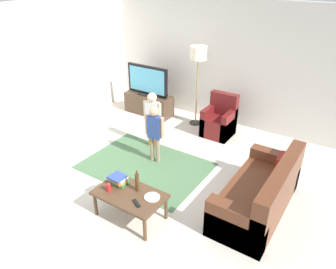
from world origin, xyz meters
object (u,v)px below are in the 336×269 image
object	(u,v)px
child_near_tv	(152,115)
soda_can	(109,188)
tv_stand	(149,104)
tv	(148,81)
bottle	(137,182)
coffee_table	(130,196)
couch	(262,196)
floor_lamp	(198,57)
plate	(152,197)
armchair	(220,122)
book_stack	(118,179)
tv_remote	(136,203)
child_center	(155,129)

from	to	relation	value
child_near_tv	soda_can	bearing A→B (deg)	-71.42
tv_stand	tv	bearing A→B (deg)	-90.00
bottle	soda_can	distance (m)	0.42
child_near_tv	coffee_table	distance (m)	2.11
tv_stand	soda_can	size ratio (longest dim) A/B	10.00
couch	bottle	bearing A→B (deg)	-145.26
floor_lamp	couch	bearing A→B (deg)	-42.76
couch	child_near_tv	world-z (taller)	child_near_tv
tv_stand	plate	bearing A→B (deg)	-52.61
coffee_table	tv	bearing A→B (deg)	122.67
couch	armchair	size ratio (longest dim) A/B	2.00
coffee_table	plate	world-z (taller)	plate
book_stack	tv	bearing A→B (deg)	119.39
child_near_tv	book_stack	size ratio (longest dim) A/B	3.82
tv_stand	tv_remote	distance (m)	3.92
armchair	tv_stand	bearing A→B (deg)	178.83
coffee_table	plate	distance (m)	0.34
tv	child_near_tv	bearing A→B (deg)	-49.94
tv_stand	child_near_tv	distance (m)	1.69
tv	coffee_table	size ratio (longest dim) A/B	1.10
child_center	tv_remote	size ratio (longest dim) A/B	6.48
child_near_tv	tv_remote	xyz separation A→B (m)	(1.16, -1.98, -0.26)
plate	child_center	bearing A→B (deg)	124.35
tv_remote	book_stack	bearing A→B (deg)	-174.76
couch	armchair	distance (m)	2.50
tv_stand	couch	distance (m)	4.03
couch	floor_lamp	distance (m)	3.36
coffee_table	book_stack	xyz separation A→B (m)	(-0.30, 0.09, 0.11)
child_center	book_stack	bearing A→B (deg)	-77.71
book_stack	plate	distance (m)	0.62
floor_lamp	tv_remote	xyz separation A→B (m)	(0.97, -3.39, -1.11)
child_near_tv	floor_lamp	bearing A→B (deg)	82.02
tv	tv_remote	bearing A→B (deg)	-55.56
floor_lamp	book_stack	world-z (taller)	floor_lamp
floor_lamp	child_near_tv	size ratio (longest dim) A/B	1.55
bottle	tv_remote	world-z (taller)	bottle
plate	tv_remote	bearing A→B (deg)	-114.50
floor_lamp	bottle	bearing A→B (deg)	-75.77
child_center	soda_can	world-z (taller)	child_center
tv	child_center	world-z (taller)	tv
coffee_table	plate	bearing A→B (deg)	17.34
couch	child_center	bearing A→B (deg)	172.68
tv_stand	floor_lamp	distance (m)	1.80
child_center	tv_remote	bearing A→B (deg)	-62.47
armchair	plate	distance (m)	3.00
armchair	bottle	xyz separation A→B (m)	(0.11, -2.95, 0.27)
couch	floor_lamp	bearing A→B (deg)	137.24
bottle	soda_can	xyz separation A→B (m)	(-0.33, -0.24, -0.08)
couch	child_center	world-z (taller)	child_center
tv_remote	plate	size ratio (longest dim) A/B	0.77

